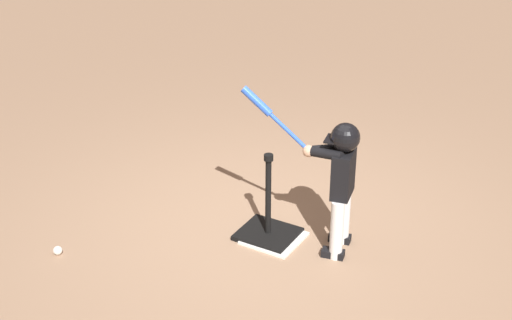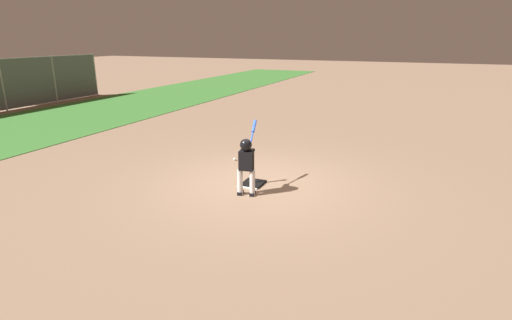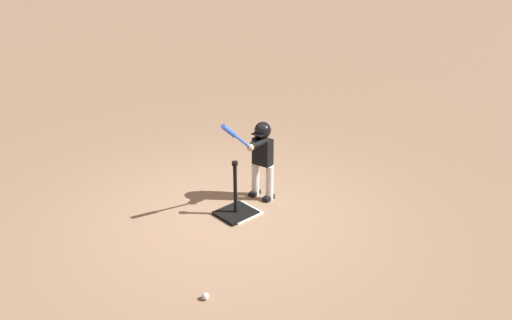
% 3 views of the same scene
% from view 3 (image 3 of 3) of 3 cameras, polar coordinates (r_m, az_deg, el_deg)
% --- Properties ---
extents(ground_plane, '(90.00, 90.00, 0.00)m').
position_cam_3_polar(ground_plane, '(6.61, -3.15, -6.24)').
color(ground_plane, '#93755B').
extents(home_plate, '(0.45, 0.45, 0.02)m').
position_cam_3_polar(home_plate, '(6.63, -1.80, -6.00)').
color(home_plate, white).
rests_on(home_plate, ground_plane).
extents(batting_tee, '(0.47, 0.42, 0.76)m').
position_cam_3_polar(batting_tee, '(6.56, -2.34, -5.48)').
color(batting_tee, black).
rests_on(batting_tee, ground_plane).
extents(batter_child, '(0.94, 0.37, 1.32)m').
position_cam_3_polar(batter_child, '(6.70, 0.58, 1.03)').
color(batter_child, silver).
rests_on(batter_child, ground_plane).
extents(baseball, '(0.07, 0.07, 0.07)m').
position_cam_3_polar(baseball, '(5.20, -5.81, -15.23)').
color(baseball, white).
rests_on(baseball, ground_plane).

